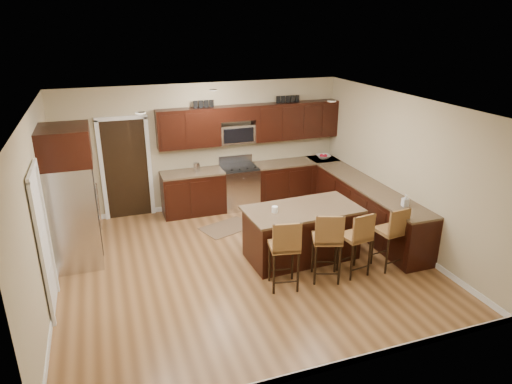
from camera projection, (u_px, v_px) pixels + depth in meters
name	position (u px, v px, depth m)	size (l,w,h in m)	color
floor	(244.00, 263.00, 7.79)	(6.00, 6.00, 0.00)	olive
ceiling	(243.00, 105.00, 6.83)	(6.00, 6.00, 0.00)	silver
wall_back	(204.00, 147.00, 9.73)	(6.00, 6.00, 0.00)	tan
wall_left	(40.00, 214.00, 6.38)	(5.50, 5.50, 0.00)	tan
wall_right	(402.00, 170.00, 8.23)	(5.50, 5.50, 0.00)	tan
base_cabinets	(310.00, 196.00, 9.48)	(4.02, 3.96, 0.92)	black
upper_cabinets	(253.00, 123.00, 9.73)	(4.00, 0.33, 0.80)	black
range	(239.00, 187.00, 9.99)	(0.76, 0.64, 1.11)	silver
microwave	(237.00, 134.00, 9.72)	(0.76, 0.31, 0.40)	silver
doorway	(126.00, 169.00, 9.33)	(0.85, 0.03, 2.06)	black
pantry_door	(43.00, 244.00, 6.24)	(0.03, 0.80, 2.04)	white
letter_decor	(246.00, 101.00, 9.53)	(2.20, 0.03, 0.15)	black
island	(301.00, 234.00, 7.86)	(1.98, 1.11, 0.92)	black
stool_left	(285.00, 247.00, 6.81)	(0.50, 0.50, 1.16)	olive
stool_mid	(328.00, 239.00, 7.03)	(0.56, 0.56, 1.17)	olive
stool_right	(358.00, 237.00, 7.21)	(0.46, 0.46, 1.10)	olive
refrigerator	(72.00, 196.00, 7.43)	(0.79, 0.94, 2.35)	silver
floor_mat	(227.00, 227.00, 9.11)	(0.97, 0.65, 0.01)	brown
fruit_bowl	(323.00, 157.00, 10.44)	(0.32, 0.32, 0.08)	silver
soap_bottle	(405.00, 200.00, 7.74)	(0.10, 0.10, 0.21)	#B2B2B2
canister_tall	(196.00, 167.00, 9.51)	(0.12, 0.12, 0.19)	silver
canister_short	(197.00, 167.00, 9.52)	(0.11, 0.11, 0.17)	silver
island_jar	(275.00, 209.00, 7.52)	(0.10, 0.10, 0.10)	white
stool_extra	(393.00, 231.00, 7.41)	(0.46, 0.46, 1.10)	olive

